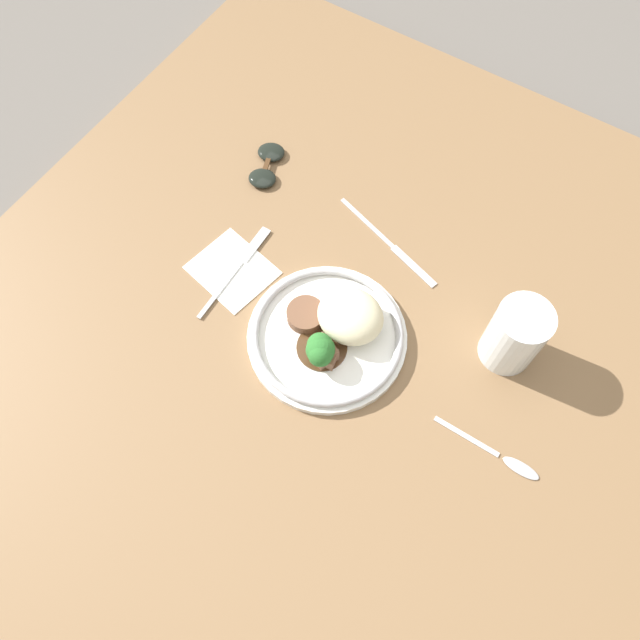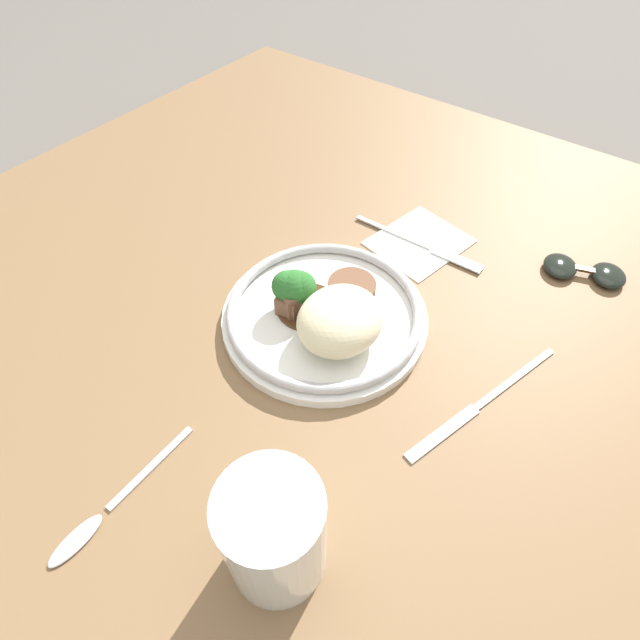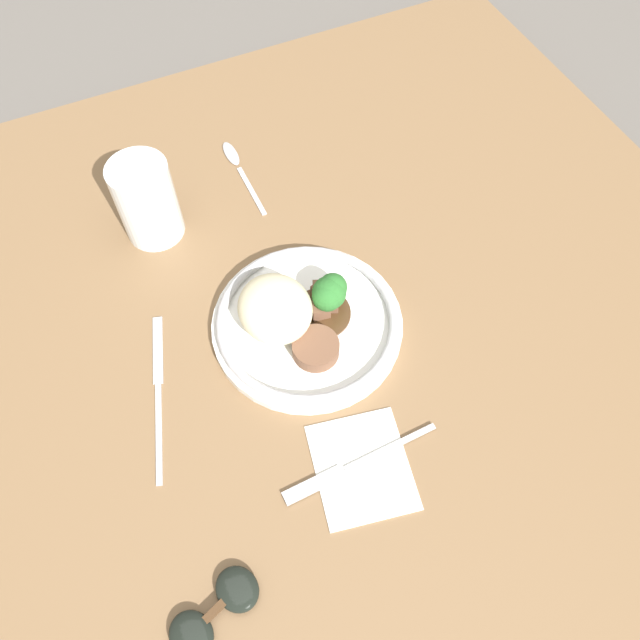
{
  "view_description": "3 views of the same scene",
  "coord_description": "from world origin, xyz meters",
  "px_view_note": "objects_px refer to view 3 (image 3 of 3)",
  "views": [
    {
      "loc": [
        0.21,
        -0.35,
        0.89
      ],
      "look_at": [
        -0.0,
        -0.01,
        0.06
      ],
      "focal_mm": 35.0,
      "sensor_mm": 36.0,
      "label": 1
    },
    {
      "loc": [
        0.33,
        0.21,
        0.48
      ],
      "look_at": [
        0.04,
        -0.01,
        0.06
      ],
      "focal_mm": 28.0,
      "sensor_mm": 36.0,
      "label": 2
    },
    {
      "loc": [
        -0.36,
        0.14,
        0.71
      ],
      "look_at": [
        -0.01,
        -0.03,
        0.08
      ],
      "focal_mm": 35.0,
      "sensor_mm": 36.0,
      "label": 3
    }
  ],
  "objects_px": {
    "fork": "(346,469)",
    "spoon": "(236,162)",
    "knife": "(158,389)",
    "plate": "(303,317)",
    "juice_glass": "(148,205)",
    "sunglasses": "(215,612)"
  },
  "relations": [
    {
      "from": "fork",
      "to": "spoon",
      "type": "distance_m",
      "value": 0.5
    },
    {
      "from": "juice_glass",
      "to": "knife",
      "type": "bearing_deg",
      "value": 163.36
    },
    {
      "from": "spoon",
      "to": "plate",
      "type": "bearing_deg",
      "value": 175.15
    },
    {
      "from": "juice_glass",
      "to": "fork",
      "type": "height_order",
      "value": "juice_glass"
    },
    {
      "from": "knife",
      "to": "plate",
      "type": "bearing_deg",
      "value": -71.2
    },
    {
      "from": "juice_glass",
      "to": "knife",
      "type": "xyz_separation_m",
      "value": [
        -0.24,
        0.07,
        -0.05
      ]
    },
    {
      "from": "knife",
      "to": "fork",
      "type": "bearing_deg",
      "value": -122.24
    },
    {
      "from": "fork",
      "to": "sunglasses",
      "type": "bearing_deg",
      "value": 21.05
    },
    {
      "from": "fork",
      "to": "sunglasses",
      "type": "xyz_separation_m",
      "value": [
        -0.08,
        0.18,
        0.0
      ]
    },
    {
      "from": "fork",
      "to": "sunglasses",
      "type": "relative_size",
      "value": 1.73
    },
    {
      "from": "juice_glass",
      "to": "sunglasses",
      "type": "distance_m",
      "value": 0.51
    },
    {
      "from": "sunglasses",
      "to": "spoon",
      "type": "bearing_deg",
      "value": -42.42
    },
    {
      "from": "knife",
      "to": "spoon",
      "type": "xyz_separation_m",
      "value": [
        0.31,
        -0.22,
        0.0
      ]
    },
    {
      "from": "plate",
      "to": "juice_glass",
      "type": "bearing_deg",
      "value": 28.13
    },
    {
      "from": "fork",
      "to": "spoon",
      "type": "bearing_deg",
      "value": -98.09
    },
    {
      "from": "spoon",
      "to": "fork",
      "type": "bearing_deg",
      "value": 173.11
    },
    {
      "from": "fork",
      "to": "knife",
      "type": "bearing_deg",
      "value": -50.32
    },
    {
      "from": "plate",
      "to": "knife",
      "type": "bearing_deg",
      "value": 92.22
    },
    {
      "from": "plate",
      "to": "knife",
      "type": "height_order",
      "value": "plate"
    },
    {
      "from": "knife",
      "to": "spoon",
      "type": "distance_m",
      "value": 0.38
    },
    {
      "from": "knife",
      "to": "sunglasses",
      "type": "relative_size",
      "value": 1.93
    },
    {
      "from": "plate",
      "to": "fork",
      "type": "xyz_separation_m",
      "value": [
        -0.19,
        0.03,
        -0.02
      ]
    }
  ]
}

